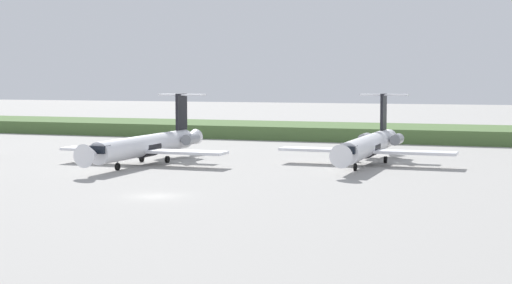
% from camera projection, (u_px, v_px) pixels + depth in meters
% --- Properties ---
extents(ground_plane, '(500.00, 500.00, 0.00)m').
position_uv_depth(ground_plane, '(260.00, 164.00, 102.58)').
color(ground_plane, '#9E9B96').
extents(grass_berm, '(320.00, 20.00, 2.46)m').
position_uv_depth(grass_berm, '(343.00, 132.00, 146.57)').
color(grass_berm, '#4C6B38').
rests_on(grass_berm, ground).
extents(regional_jet_third, '(22.81, 31.00, 9.00)m').
position_uv_depth(regional_jet_third, '(148.00, 144.00, 102.73)').
color(regional_jet_third, white).
rests_on(regional_jet_third, ground).
extents(regional_jet_fourth, '(22.81, 31.00, 9.00)m').
position_uv_depth(regional_jet_fourth, '(369.00, 145.00, 102.31)').
color(regional_jet_fourth, white).
rests_on(regional_jet_fourth, ground).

